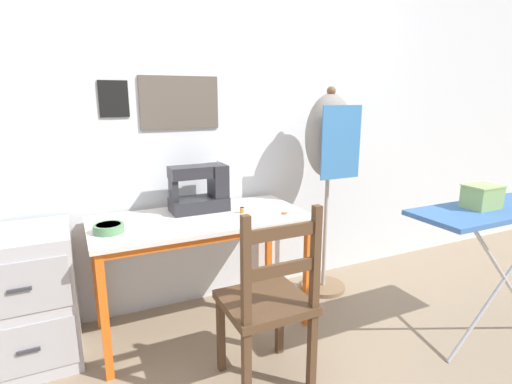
% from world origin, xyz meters
% --- Properties ---
extents(ground_plane, '(14.00, 14.00, 0.00)m').
position_xyz_m(ground_plane, '(0.00, 0.00, 0.00)').
color(ground_plane, gray).
extents(wall_back, '(10.00, 0.07, 2.55)m').
position_xyz_m(wall_back, '(-0.00, 0.66, 1.28)').
color(wall_back, silver).
rests_on(wall_back, ground_plane).
extents(sewing_table, '(1.24, 0.60, 0.70)m').
position_xyz_m(sewing_table, '(0.00, 0.28, 0.62)').
color(sewing_table, silver).
rests_on(sewing_table, ground_plane).
extents(sewing_machine, '(0.36, 0.19, 0.30)m').
position_xyz_m(sewing_machine, '(0.05, 0.43, 0.83)').
color(sewing_machine, '#28282D').
rests_on(sewing_machine, sewing_table).
extents(fabric_bowl, '(0.15, 0.15, 0.04)m').
position_xyz_m(fabric_bowl, '(-0.51, 0.24, 0.72)').
color(fabric_bowl, '#56895B').
rests_on(fabric_bowl, sewing_table).
extents(scissors, '(0.14, 0.06, 0.01)m').
position_xyz_m(scissors, '(0.50, 0.15, 0.70)').
color(scissors, silver).
rests_on(scissors, sewing_table).
extents(thread_spool_near_machine, '(0.03, 0.03, 0.04)m').
position_xyz_m(thread_spool_near_machine, '(0.25, 0.26, 0.72)').
color(thread_spool_near_machine, orange).
rests_on(thread_spool_near_machine, sewing_table).
extents(wooden_chair, '(0.40, 0.38, 0.92)m').
position_xyz_m(wooden_chair, '(0.12, -0.33, 0.43)').
color(wooden_chair, '#513823').
rests_on(wooden_chair, ground_plane).
extents(filing_cabinet, '(0.46, 0.48, 0.72)m').
position_xyz_m(filing_cabinet, '(-0.92, 0.37, 0.36)').
color(filing_cabinet, '#B7B7BC').
rests_on(filing_cabinet, ground_plane).
extents(dress_form, '(0.35, 0.32, 1.45)m').
position_xyz_m(dress_form, '(0.94, 0.38, 1.05)').
color(dress_form, '#846647').
rests_on(dress_form, ground_plane).
extents(storage_box, '(0.17, 0.13, 0.12)m').
position_xyz_m(storage_box, '(1.19, -0.58, 0.89)').
color(storage_box, '#8EB266').
rests_on(storage_box, ironing_board).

